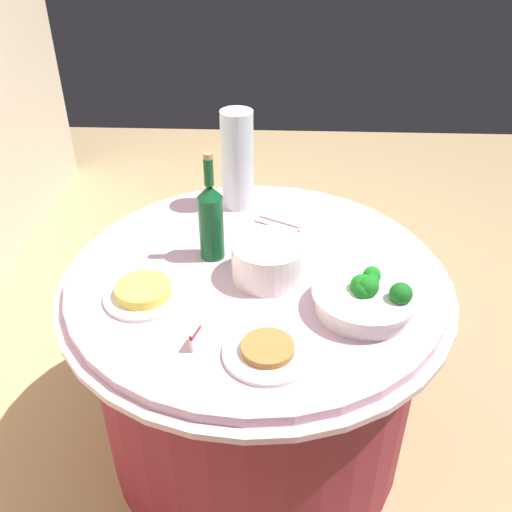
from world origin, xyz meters
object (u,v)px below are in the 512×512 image
(decorative_fruit_vase, at_px, (237,166))
(serving_tongs, at_px, (280,224))
(label_placard_front, at_px, (195,337))
(wine_bottle, at_px, (211,219))
(food_plate_fried_egg, at_px, (144,293))
(food_plate_peanuts, at_px, (268,351))
(broccoli_bowl, at_px, (366,297))
(plate_stack, at_px, (268,260))

(decorative_fruit_vase, height_order, serving_tongs, decorative_fruit_vase)
(serving_tongs, height_order, label_placard_front, label_placard_front)
(wine_bottle, bearing_deg, label_placard_front, -179.73)
(food_plate_fried_egg, relative_size, label_placard_front, 4.00)
(food_plate_peanuts, bearing_deg, decorative_fruit_vase, 9.44)
(broccoli_bowl, relative_size, food_plate_peanuts, 1.27)
(food_plate_fried_egg, relative_size, food_plate_peanuts, 1.00)
(plate_stack, distance_m, label_placard_front, 0.35)
(plate_stack, distance_m, food_plate_fried_egg, 0.36)
(plate_stack, distance_m, serving_tongs, 0.29)
(plate_stack, relative_size, serving_tongs, 1.30)
(serving_tongs, height_order, food_plate_fried_egg, food_plate_fried_egg)
(food_plate_peanuts, bearing_deg, food_plate_fried_egg, 58.95)
(broccoli_bowl, relative_size, decorative_fruit_vase, 0.82)
(serving_tongs, xyz_separation_m, food_plate_peanuts, (-0.61, 0.02, 0.01))
(broccoli_bowl, relative_size, plate_stack, 1.33)
(decorative_fruit_vase, bearing_deg, broccoli_bowl, -146.20)
(food_plate_peanuts, bearing_deg, wine_bottle, 22.96)
(wine_bottle, xyz_separation_m, label_placard_front, (-0.40, -0.00, -0.10))
(decorative_fruit_vase, bearing_deg, plate_stack, -164.65)
(wine_bottle, distance_m, serving_tongs, 0.30)
(serving_tongs, relative_size, food_plate_peanuts, 0.74)
(serving_tongs, xyz_separation_m, label_placard_front, (-0.59, 0.20, 0.03))
(decorative_fruit_vase, height_order, label_placard_front, decorative_fruit_vase)
(broccoli_bowl, bearing_deg, plate_stack, 61.94)
(decorative_fruit_vase, relative_size, label_placard_front, 6.18)
(wine_bottle, xyz_separation_m, food_plate_fried_egg, (-0.21, 0.17, -0.11))
(wine_bottle, distance_m, label_placard_front, 0.41)
(food_plate_fried_egg, bearing_deg, label_placard_front, -137.90)
(decorative_fruit_vase, distance_m, food_plate_peanuts, 0.77)
(broccoli_bowl, height_order, label_placard_front, broccoli_bowl)
(broccoli_bowl, height_order, food_plate_fried_egg, broccoli_bowl)
(wine_bottle, distance_m, food_plate_peanuts, 0.47)
(plate_stack, relative_size, food_plate_fried_egg, 0.95)
(plate_stack, xyz_separation_m, food_plate_peanuts, (-0.32, -0.01, -0.04))
(food_plate_peanuts, bearing_deg, label_placard_front, 82.93)
(decorative_fruit_vase, bearing_deg, wine_bottle, 170.52)
(wine_bottle, relative_size, serving_tongs, 2.08)
(decorative_fruit_vase, bearing_deg, food_plate_peanuts, -170.56)
(food_plate_peanuts, bearing_deg, plate_stack, 1.34)
(decorative_fruit_vase, xyz_separation_m, food_plate_peanuts, (-0.75, -0.12, -0.14))
(broccoli_bowl, height_order, food_plate_peanuts, broccoli_bowl)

